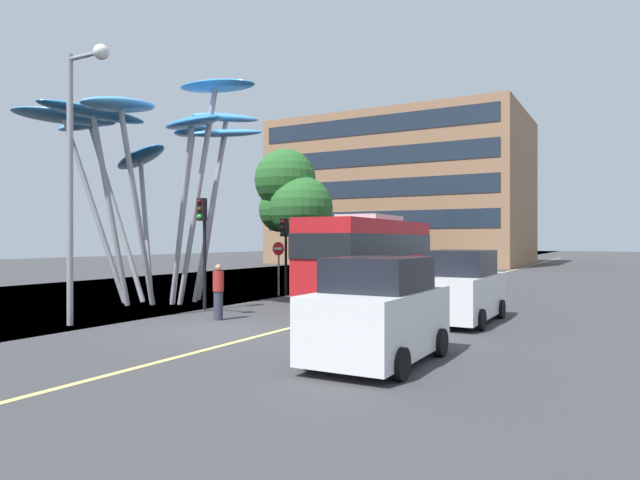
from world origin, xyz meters
TOP-DOWN VIEW (x-y plane):
  - ground at (-0.73, 0.00)m, footprint 120.00×240.00m
  - red_bus at (-0.34, 10.86)m, footprint 3.06×10.31m
  - leaf_sculpture at (-6.79, 4.15)m, footprint 10.54×9.13m
  - traffic_light_kerb_near at (-3.44, 3.20)m, footprint 0.28×0.42m
  - traffic_light_kerb_far at (-3.77, 9.10)m, footprint 0.28×0.42m
  - traffic_light_island_mid at (-3.62, 10.60)m, footprint 0.28×0.42m
  - traffic_light_opposite at (-3.82, 16.51)m, footprint 0.28×0.42m
  - car_parked_near at (5.34, -1.56)m, footprint 2.06×3.85m
  - car_parked_mid at (5.33, 4.90)m, footprint 2.00×4.43m
  - street_lamp at (-4.19, -1.37)m, footprint 1.65×0.44m
  - tree_pavement_near at (-8.65, 17.49)m, footprint 5.16×4.06m
  - pedestrian at (-1.43, 1.60)m, footprint 0.34×0.34m
  - no_entry_sign at (-3.96, 8.89)m, footprint 0.60×0.12m
  - backdrop_building at (-11.58, 44.69)m, footprint 25.13×16.03m

SIDE VIEW (x-z plane):
  - ground at x=-0.73m, z-range -0.10..0.00m
  - pedestrian at x=-1.43m, z-range 0.01..1.75m
  - car_parked_near at x=5.34m, z-range -0.06..2.10m
  - car_parked_mid at x=5.33m, z-range -0.07..2.13m
  - no_entry_sign at x=-3.96m, z-range 0.41..2.82m
  - red_bus at x=-0.34m, z-range 0.17..3.77m
  - traffic_light_island_mid at x=-3.62m, z-range 0.76..4.10m
  - traffic_light_opposite at x=-3.82m, z-range 0.77..4.16m
  - traffic_light_kerb_far at x=-3.77m, z-range 0.78..4.24m
  - traffic_light_kerb_near at x=-3.44m, z-range 0.88..4.87m
  - street_lamp at x=-4.19m, z-range 1.07..9.10m
  - tree_pavement_near at x=-8.65m, z-range 1.08..9.29m
  - leaf_sculpture at x=-6.79m, z-range 2.37..10.90m
  - backdrop_building at x=-11.58m, z-range 0.00..15.05m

